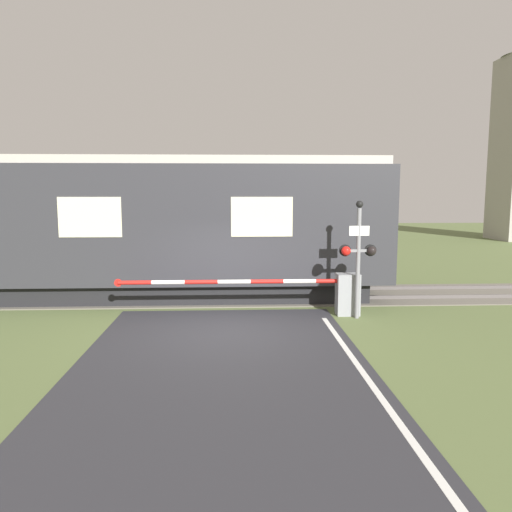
% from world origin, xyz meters
% --- Properties ---
extents(ground_plane, '(80.00, 80.00, 0.00)m').
position_xyz_m(ground_plane, '(0.00, 0.00, 0.00)').
color(ground_plane, '#5B6B3D').
extents(track_bed, '(36.00, 3.20, 0.13)m').
position_xyz_m(track_bed, '(0.00, 3.92, 0.02)').
color(track_bed, '#666056').
rests_on(track_bed, ground_plane).
extents(train, '(17.04, 3.20, 4.26)m').
position_xyz_m(train, '(-3.67, 3.92, 2.18)').
color(train, black).
rests_on(train, ground_plane).
extents(crossing_barrier, '(6.41, 0.44, 1.11)m').
position_xyz_m(crossing_barrier, '(2.64, 1.41, 0.63)').
color(crossing_barrier, gray).
rests_on(crossing_barrier, ground_plane).
extents(signal_post, '(0.96, 0.26, 3.03)m').
position_xyz_m(signal_post, '(3.41, 1.04, 1.72)').
color(signal_post, gray).
rests_on(signal_post, ground_plane).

